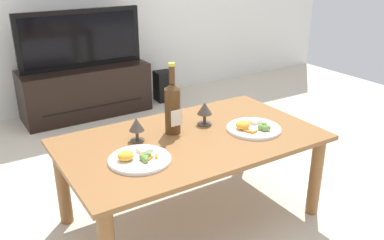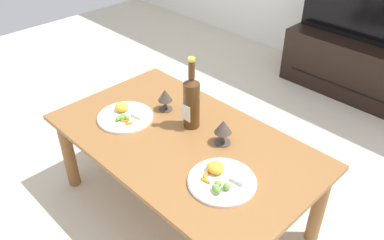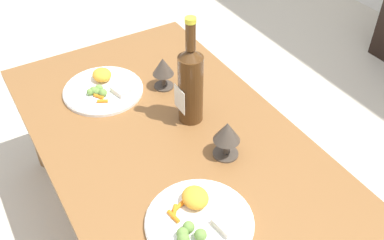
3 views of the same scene
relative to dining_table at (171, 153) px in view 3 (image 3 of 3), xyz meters
The scene contains 7 objects.
ground_plane 0.42m from the dining_table, ahead, with size 6.40×6.40×0.00m, color beige.
dining_table is the anchor object (origin of this frame).
wine_bottle 0.26m from the dining_table, 114.44° to the left, with size 0.08×0.09×0.39m.
goblet_left 0.33m from the dining_table, 156.13° to the left, with size 0.08×0.08×0.13m.
goblet_right 0.26m from the dining_table, 35.64° to the left, with size 0.08×0.08×0.13m.
dinner_plate_left 0.37m from the dining_table, 165.04° to the right, with size 0.30×0.30×0.06m.
dinner_plate_right 0.37m from the dining_table, 15.56° to the right, with size 0.30×0.30×0.06m.
Camera 3 is at (0.97, -0.49, 1.51)m, focal length 41.82 mm.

